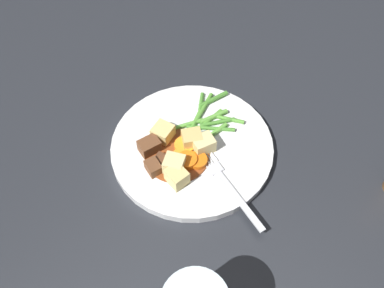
{
  "coord_description": "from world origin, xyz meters",
  "views": [
    {
      "loc": [
        0.34,
        0.19,
        0.55
      ],
      "look_at": [
        0.0,
        0.0,
        0.02
      ],
      "focal_mm": 36.84,
      "sensor_mm": 36.0,
      "label": 1
    }
  ],
  "objects_px": {
    "dinner_plate": "(192,147)",
    "potato_chunk_4": "(194,141)",
    "potato_chunk_1": "(163,133)",
    "potato_chunk_3": "(174,165)",
    "meat_chunk_1": "(162,161)",
    "fork": "(226,183)",
    "carrot_slice_2": "(185,146)",
    "carrot_slice_0": "(180,156)",
    "meat_chunk_2": "(153,167)",
    "potato_chunk_0": "(205,142)",
    "meat_chunk_0": "(150,146)",
    "carrot_slice_1": "(187,161)",
    "potato_chunk_2": "(177,177)",
    "carrot_slice_3": "(197,161)"
  },
  "relations": [
    {
      "from": "carrot_slice_2",
      "to": "carrot_slice_0",
      "type": "bearing_deg",
      "value": 8.26
    },
    {
      "from": "potato_chunk_2",
      "to": "potato_chunk_3",
      "type": "relative_size",
      "value": 1.02
    },
    {
      "from": "dinner_plate",
      "to": "potato_chunk_1",
      "type": "distance_m",
      "value": 0.05
    },
    {
      "from": "potato_chunk_0",
      "to": "potato_chunk_2",
      "type": "relative_size",
      "value": 1.09
    },
    {
      "from": "potato_chunk_3",
      "to": "meat_chunk_2",
      "type": "relative_size",
      "value": 1.16
    },
    {
      "from": "dinner_plate",
      "to": "potato_chunk_3",
      "type": "height_order",
      "value": "potato_chunk_3"
    },
    {
      "from": "potato_chunk_4",
      "to": "fork",
      "type": "distance_m",
      "value": 0.09
    },
    {
      "from": "carrot_slice_1",
      "to": "meat_chunk_1",
      "type": "distance_m",
      "value": 0.04
    },
    {
      "from": "meat_chunk_1",
      "to": "meat_chunk_2",
      "type": "relative_size",
      "value": 0.86
    },
    {
      "from": "carrot_slice_2",
      "to": "meat_chunk_2",
      "type": "xyz_separation_m",
      "value": [
        0.06,
        -0.02,
        0.01
      ]
    },
    {
      "from": "potato_chunk_1",
      "to": "meat_chunk_2",
      "type": "height_order",
      "value": "potato_chunk_1"
    },
    {
      "from": "dinner_plate",
      "to": "meat_chunk_0",
      "type": "distance_m",
      "value": 0.07
    },
    {
      "from": "potato_chunk_3",
      "to": "meat_chunk_0",
      "type": "relative_size",
      "value": 0.92
    },
    {
      "from": "carrot_slice_2",
      "to": "potato_chunk_1",
      "type": "distance_m",
      "value": 0.04
    },
    {
      "from": "potato_chunk_1",
      "to": "potato_chunk_3",
      "type": "distance_m",
      "value": 0.07
    },
    {
      "from": "carrot_slice_0",
      "to": "potato_chunk_3",
      "type": "distance_m",
      "value": 0.03
    },
    {
      "from": "potato_chunk_1",
      "to": "potato_chunk_2",
      "type": "distance_m",
      "value": 0.09
    },
    {
      "from": "potato_chunk_0",
      "to": "carrot_slice_1",
      "type": "bearing_deg",
      "value": -12.39
    },
    {
      "from": "potato_chunk_0",
      "to": "meat_chunk_2",
      "type": "relative_size",
      "value": 1.28
    },
    {
      "from": "potato_chunk_0",
      "to": "meat_chunk_1",
      "type": "xyz_separation_m",
      "value": [
        0.06,
        -0.04,
        -0.01
      ]
    },
    {
      "from": "potato_chunk_0",
      "to": "potato_chunk_2",
      "type": "height_order",
      "value": "same"
    },
    {
      "from": "carrot_slice_1",
      "to": "meat_chunk_1",
      "type": "height_order",
      "value": "same"
    },
    {
      "from": "carrot_slice_1",
      "to": "carrot_slice_3",
      "type": "bearing_deg",
      "value": 123.33
    },
    {
      "from": "meat_chunk_1",
      "to": "meat_chunk_2",
      "type": "height_order",
      "value": "meat_chunk_2"
    },
    {
      "from": "dinner_plate",
      "to": "carrot_slice_2",
      "type": "distance_m",
      "value": 0.02
    },
    {
      "from": "potato_chunk_2",
      "to": "meat_chunk_2",
      "type": "distance_m",
      "value": 0.04
    },
    {
      "from": "dinner_plate",
      "to": "fork",
      "type": "height_order",
      "value": "fork"
    },
    {
      "from": "carrot_slice_3",
      "to": "meat_chunk_1",
      "type": "distance_m",
      "value": 0.06
    },
    {
      "from": "carrot_slice_1",
      "to": "potato_chunk_2",
      "type": "bearing_deg",
      "value": 4.09
    },
    {
      "from": "carrot_slice_3",
      "to": "fork",
      "type": "relative_size",
      "value": 0.2
    },
    {
      "from": "dinner_plate",
      "to": "fork",
      "type": "distance_m",
      "value": 0.09
    },
    {
      "from": "carrot_slice_0",
      "to": "potato_chunk_3",
      "type": "xyz_separation_m",
      "value": [
        0.02,
        0.0,
        0.01
      ]
    },
    {
      "from": "meat_chunk_1",
      "to": "fork",
      "type": "bearing_deg",
      "value": 98.43
    },
    {
      "from": "carrot_slice_3",
      "to": "meat_chunk_1",
      "type": "relative_size",
      "value": 1.4
    },
    {
      "from": "potato_chunk_0",
      "to": "meat_chunk_0",
      "type": "distance_m",
      "value": 0.09
    },
    {
      "from": "dinner_plate",
      "to": "carrot_slice_2",
      "type": "xyz_separation_m",
      "value": [
        0.01,
        -0.01,
        0.01
      ]
    },
    {
      "from": "carrot_slice_2",
      "to": "meat_chunk_1",
      "type": "distance_m",
      "value": 0.05
    },
    {
      "from": "potato_chunk_1",
      "to": "carrot_slice_2",
      "type": "bearing_deg",
      "value": 89.82
    },
    {
      "from": "dinner_plate",
      "to": "potato_chunk_4",
      "type": "height_order",
      "value": "potato_chunk_4"
    },
    {
      "from": "potato_chunk_2",
      "to": "potato_chunk_4",
      "type": "distance_m",
      "value": 0.07
    },
    {
      "from": "carrot_slice_2",
      "to": "potato_chunk_4",
      "type": "relative_size",
      "value": 1.08
    },
    {
      "from": "carrot_slice_2",
      "to": "meat_chunk_1",
      "type": "bearing_deg",
      "value": -20.1
    },
    {
      "from": "carrot_slice_3",
      "to": "potato_chunk_0",
      "type": "xyz_separation_m",
      "value": [
        -0.03,
        -0.0,
        0.01
      ]
    },
    {
      "from": "meat_chunk_0",
      "to": "meat_chunk_1",
      "type": "height_order",
      "value": "meat_chunk_0"
    },
    {
      "from": "carrot_slice_3",
      "to": "potato_chunk_4",
      "type": "distance_m",
      "value": 0.03
    },
    {
      "from": "potato_chunk_1",
      "to": "meat_chunk_2",
      "type": "relative_size",
      "value": 1.19
    },
    {
      "from": "dinner_plate",
      "to": "carrot_slice_3",
      "type": "xyz_separation_m",
      "value": [
        0.03,
        0.03,
        0.01
      ]
    },
    {
      "from": "carrot_slice_1",
      "to": "potato_chunk_2",
      "type": "height_order",
      "value": "potato_chunk_2"
    },
    {
      "from": "potato_chunk_4",
      "to": "carrot_slice_1",
      "type": "bearing_deg",
      "value": 11.96
    },
    {
      "from": "carrot_slice_1",
      "to": "dinner_plate",
      "type": "bearing_deg",
      "value": -162.33
    }
  ]
}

